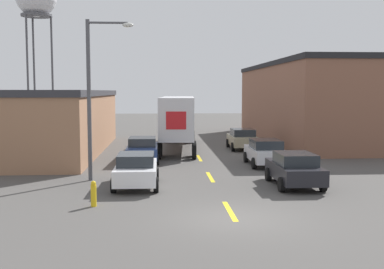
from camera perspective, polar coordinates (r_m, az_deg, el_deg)
name	(u,v)px	position (r m, az deg, el deg)	size (l,w,h in m)	color
ground_plane	(234,219)	(17.08, 5.04, -9.94)	(160.00, 160.00, 0.00)	#4C4947
road_centerline	(210,177)	(25.06, 2.17, -5.05)	(0.20, 17.17, 0.01)	yellow
warehouse_left	(33,121)	(36.97, -18.34, 1.51)	(10.28, 20.22, 4.51)	#9E7051
warehouse_right	(338,102)	(45.93, 16.91, 3.74)	(13.75, 24.67, 6.97)	brown
semi_truck	(178,118)	(37.03, -1.63, 2.00)	(3.31, 13.38, 4.02)	silver
parked_car_right_far	(242,139)	(37.06, 6.00, -0.48)	(2.08, 4.27, 1.57)	tan
parked_car_right_near	(294,169)	(23.08, 12.05, -3.99)	(2.08, 4.27, 1.57)	black
parked_car_left_near	(136,169)	(22.54, -6.63, -4.12)	(2.08, 4.27, 1.57)	silver
parked_car_right_mid	(265,152)	(29.11, 8.70, -2.05)	(2.08, 4.27, 1.57)	silver
parked_car_left_far	(143,149)	(30.32, -5.88, -1.73)	(2.08, 4.27, 1.57)	navy
street_lamp	(94,88)	(24.22, -11.52, 5.38)	(2.32, 0.32, 7.92)	#4C4C51
fire_hydrant	(94,194)	(19.07, -11.59, -6.89)	(0.22, 0.22, 1.00)	gold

